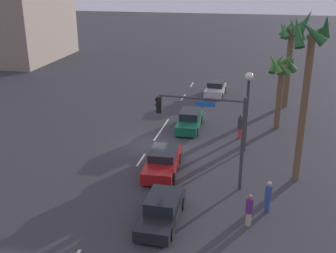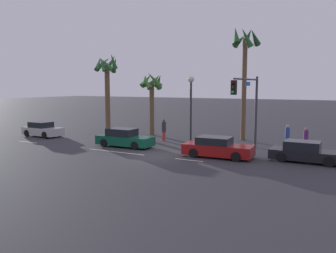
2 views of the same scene
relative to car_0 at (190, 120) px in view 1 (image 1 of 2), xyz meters
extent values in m
plane|color=#333338|center=(3.99, -2.15, -0.67)|extent=(220.00, 220.00, 0.00)
cube|color=silver|center=(-14.01, -2.15, -0.66)|extent=(2.11, 0.14, 0.01)
cube|color=silver|center=(-8.66, -2.15, -0.66)|extent=(2.25, 0.14, 0.01)
cube|color=silver|center=(-0.53, -2.15, -0.66)|extent=(2.42, 0.14, 0.01)
cube|color=silver|center=(1.97, -2.15, -0.66)|extent=(2.57, 0.14, 0.01)
cube|color=silver|center=(6.73, -2.15, -0.66)|extent=(1.99, 0.14, 0.01)
cube|color=#0F5138|center=(0.07, 0.00, -0.15)|extent=(4.70, 1.81, 0.71)
cube|color=black|center=(-0.21, -0.01, 0.50)|extent=(2.28, 1.54, 0.59)
cylinder|color=black|center=(1.49, 0.83, -0.35)|extent=(0.65, 0.24, 0.64)
cylinder|color=black|center=(1.53, -0.75, -0.35)|extent=(0.65, 0.24, 0.64)
cylinder|color=black|center=(-1.40, 0.75, -0.35)|extent=(0.65, 0.24, 0.64)
cylinder|color=black|center=(-1.35, -0.83, -0.35)|extent=(0.65, 0.24, 0.64)
cube|color=#B7B7BC|center=(-10.25, 0.92, -0.15)|extent=(4.08, 1.89, 0.71)
cube|color=black|center=(-10.49, 0.93, 0.47)|extent=(1.98, 1.61, 0.53)
cylinder|color=black|center=(-8.98, 1.71, -0.35)|extent=(0.65, 0.24, 0.64)
cylinder|color=black|center=(-9.03, 0.05, -0.35)|extent=(0.65, 0.24, 0.64)
cylinder|color=black|center=(-11.47, 1.79, -0.35)|extent=(0.65, 0.24, 0.64)
cylinder|color=black|center=(-11.52, 0.13, -0.35)|extent=(0.65, 0.24, 0.64)
cube|color=maroon|center=(8.06, -0.33, -0.15)|extent=(4.79, 2.10, 0.72)
cube|color=black|center=(7.78, -0.34, 0.47)|extent=(2.34, 1.74, 0.50)
cylinder|color=black|center=(9.47, 0.62, -0.35)|extent=(0.65, 0.26, 0.64)
cylinder|color=black|center=(9.56, -1.11, -0.35)|extent=(0.65, 0.26, 0.64)
cylinder|color=black|center=(6.56, 0.46, -0.35)|extent=(0.65, 0.26, 0.64)
cylinder|color=black|center=(6.66, -1.28, -0.35)|extent=(0.65, 0.26, 0.64)
cube|color=black|center=(13.54, 0.93, -0.20)|extent=(4.48, 1.72, 0.60)
cube|color=black|center=(13.27, 0.93, 0.38)|extent=(2.15, 1.51, 0.57)
cylinder|color=black|center=(14.93, 1.73, -0.35)|extent=(0.64, 0.22, 0.64)
cylinder|color=black|center=(14.92, 0.12, -0.35)|extent=(0.64, 0.22, 0.64)
cylinder|color=black|center=(12.15, 1.73, -0.35)|extent=(0.64, 0.22, 0.64)
cylinder|color=black|center=(12.15, 0.12, -0.35)|extent=(0.64, 0.22, 0.64)
cylinder|color=#38383D|center=(9.29, 4.58, 2.11)|extent=(0.20, 0.20, 5.55)
cylinder|color=#38383D|center=(9.17, 2.16, 4.64)|extent=(0.36, 4.84, 0.12)
cube|color=black|center=(9.05, -0.26, 4.06)|extent=(0.34, 0.34, 0.95)
sphere|color=#360503|center=(9.04, -0.44, 4.36)|extent=(0.20, 0.20, 0.20)
sphere|color=#392605|center=(9.04, -0.44, 4.06)|extent=(0.20, 0.20, 0.20)
sphere|color=green|center=(9.04, -0.44, 3.76)|extent=(0.20, 0.20, 0.20)
cube|color=#1959B2|center=(9.18, 2.41, 4.32)|extent=(0.10, 1.10, 0.28)
cylinder|color=#2D2D33|center=(3.71, 4.56, 1.90)|extent=(0.18, 0.18, 5.12)
sphere|color=#F2EACC|center=(3.71, 4.56, 4.74)|extent=(0.56, 0.56, 0.56)
cylinder|color=#B2A58C|center=(12.94, 5.21, -0.30)|extent=(0.34, 0.34, 0.73)
cylinder|color=#59266B|center=(12.94, 5.21, 0.46)|extent=(0.45, 0.45, 0.79)
sphere|color=#8C664C|center=(12.94, 5.21, 0.96)|extent=(0.21, 0.21, 0.21)
cylinder|color=#BF3833|center=(1.33, 4.09, -0.26)|extent=(0.35, 0.35, 0.81)
cylinder|color=#333338|center=(1.33, 4.09, 0.59)|extent=(0.47, 0.47, 0.88)
sphere|color=brown|center=(1.33, 4.09, 1.15)|extent=(0.24, 0.24, 0.24)
cylinder|color=#2D478C|center=(11.44, 6.14, -0.29)|extent=(0.37, 0.37, 0.74)
cylinder|color=#2D478C|center=(11.44, 6.14, 0.48)|extent=(0.50, 0.50, 0.81)
sphere|color=tan|center=(11.44, 6.14, 1.00)|extent=(0.22, 0.22, 0.22)
cylinder|color=brown|center=(-7.79, 7.78, 2.92)|extent=(0.54, 0.54, 7.18)
cone|color=#2D6633|center=(-6.96, 7.81, 6.78)|extent=(0.60, 1.26, 1.75)
cone|color=#2D6633|center=(-7.28, 8.49, 6.44)|extent=(1.48, 1.29, 1.76)
cone|color=#2D6633|center=(-7.87, 8.64, 6.76)|extent=(1.48, 0.68, 1.72)
cone|color=#2D6633|center=(-8.57, 8.20, 6.68)|extent=(1.29, 1.77, 1.56)
cone|color=#2D6633|center=(-8.66, 7.47, 6.56)|extent=(1.09, 1.73, 1.76)
cone|color=#2D6633|center=(-7.81, 7.08, 6.42)|extent=(1.14, 0.59, 1.51)
cone|color=#2D6633|center=(-7.34, 7.02, 6.50)|extent=(1.72, 1.34, 1.62)
cylinder|color=brown|center=(-1.61, 6.90, 1.90)|extent=(0.47, 0.47, 5.12)
cone|color=#38702D|center=(-0.98, 6.96, 4.43)|extent=(0.67, 1.31, 1.31)
cone|color=#38702D|center=(-1.16, 7.48, 4.69)|extent=(1.46, 1.30, 1.44)
cone|color=#38702D|center=(-1.65, 7.60, 4.74)|extent=(1.44, 0.65, 1.35)
cone|color=#38702D|center=(-2.38, 7.21, 4.76)|extent=(1.10, 1.65, 1.58)
cone|color=#38702D|center=(-2.19, 6.63, 4.73)|extent=(1.03, 1.35, 1.35)
cone|color=#38702D|center=(-1.75, 6.23, 4.49)|extent=(1.36, 0.80, 1.43)
cone|color=#38702D|center=(-0.96, 6.31, 4.75)|extent=(1.51, 1.58, 1.67)
cylinder|color=brown|center=(7.34, 7.83, 3.80)|extent=(0.41, 0.41, 8.94)
cone|color=#235628|center=(8.18, 7.69, 8.31)|extent=(0.84, 1.74, 1.53)
cone|color=#235628|center=(7.42, 8.45, 8.52)|extent=(1.09, 0.69, 1.36)
cone|color=#235628|center=(6.74, 8.27, 8.18)|extent=(1.32, 1.53, 1.40)
cone|color=#235628|center=(6.65, 7.41, 8.53)|extent=(1.14, 1.37, 1.69)
cone|color=#235628|center=(7.67, 7.03, 8.21)|extent=(1.39, 1.00, 1.81)
cube|color=gray|center=(-23.50, -31.88, 6.32)|extent=(16.46, 16.67, 13.97)
camera|label=1|loc=(30.81, 5.15, 11.06)|focal=43.74mm
camera|label=2|loc=(16.28, -22.45, 4.16)|focal=37.30mm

